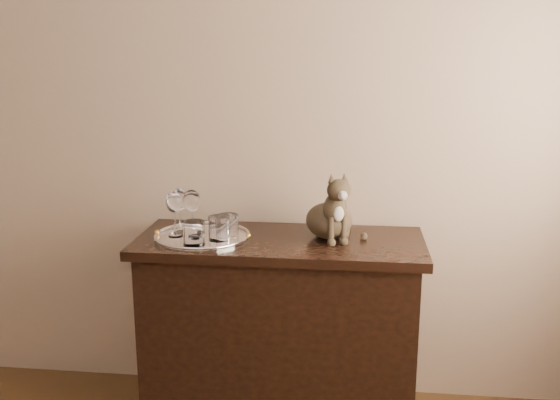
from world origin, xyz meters
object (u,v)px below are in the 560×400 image
Objects in this scene: tumbler_b at (194,233)px; wine_glass_c at (175,213)px; tray at (203,237)px; wine_glass_a at (180,211)px; cat at (329,204)px; tumbler_c at (228,226)px; sideboard at (280,332)px; tumbler_a at (219,228)px; wine_glass_d at (192,213)px.

wine_glass_c is at bearing 132.18° from tumbler_b.
wine_glass_c reaches higher than tray.
wine_glass_a is 0.20m from tumbler_b.
cat is at bearing 6.66° from wine_glass_c.
tumbler_c is 0.43m from cat.
wine_glass_c is 0.65× the size of cat.
tumbler_a reaches higher than sideboard.
wine_glass_c is at bearing 179.65° from tumbler_c.
wine_glass_d is (-0.37, -0.02, 0.53)m from sideboard.
sideboard is 0.54m from tray.
wine_glass_d reaches higher than wine_glass_c.
wine_glass_c is at bearing -179.82° from tray.
wine_glass_d reaches higher than tumbler_c.
sideboard is at bearing 3.96° from wine_glass_c.
wine_glass_a reaches higher than tumbler_c.
tumbler_c is at bearing -171.51° from sideboard.
tumbler_a is at bearing -11.22° from wine_glass_c.
cat reaches higher than tumbler_a.
wine_glass_c is 1.94× the size of tumbler_a.
tumbler_b is 1.01× the size of tumbler_c.
wine_glass_c is 0.07m from wine_glass_d.
cat reaches higher than tumbler_b.
sideboard is 12.14× the size of tumbler_b.
sideboard is at bearing -1.03° from wine_glass_a.
wine_glass_c is at bearing -107.62° from wine_glass_a.
tumbler_a is at bearing -26.10° from tray.
wine_glass_a reaches higher than tumbler_a.
tumbler_b is at bearing -91.88° from tray.
tumbler_b is 0.57m from cat.
tumbler_a is at bearing -22.71° from wine_glass_d.
cat reaches higher than tray.
wine_glass_d is at bearing 157.29° from tumbler_a.
wine_glass_d is at bearing -22.64° from wine_glass_a.
wine_glass_c reaches higher than tumbler_a.
tray is at bearing 166.18° from cat.
sideboard is 12.30× the size of tumbler_c.
wine_glass_c is at bearing -176.04° from sideboard.
sideboard is 0.65m from wine_glass_d.
wine_glass_d is 0.14m from tumbler_a.
tumbler_b reaches higher than tumbler_c.
cat is at bearing 12.41° from sideboard.
wine_glass_c is (-0.44, -0.03, 0.53)m from sideboard.
sideboard is at bearing 170.52° from cat.
tumbler_c is at bearing 168.52° from cat.
tumbler_b is at bearing 178.67° from cat.
wine_glass_a is 0.06m from wine_glass_d.
tray is 0.55m from cat.
cat reaches higher than sideboard.
cat is (0.41, 0.08, 0.09)m from tumbler_c.
wine_glass_c is at bearing -169.45° from wine_glass_d.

